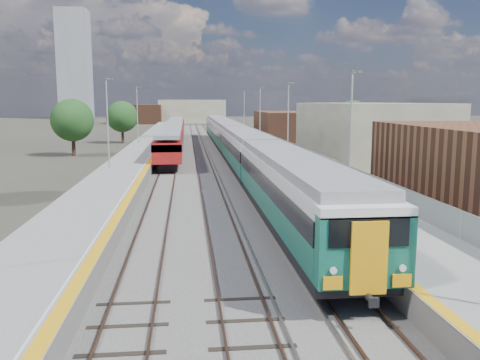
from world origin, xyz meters
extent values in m
plane|color=#47443A|center=(0.00, 50.00, 0.00)|extent=(320.00, 320.00, 0.00)
cube|color=#565451|center=(-2.25, 52.50, 0.03)|extent=(10.50, 155.00, 0.06)
cube|color=#4C3323|center=(0.78, 55.00, 0.11)|extent=(0.07, 160.00, 0.14)
cube|color=#4C3323|center=(2.22, 55.00, 0.11)|extent=(0.07, 160.00, 0.14)
cube|color=#4C3323|center=(-2.72, 55.00, 0.11)|extent=(0.07, 160.00, 0.14)
cube|color=#4C3323|center=(-1.28, 55.00, 0.11)|extent=(0.07, 160.00, 0.14)
cube|color=#4C3323|center=(-6.22, 55.00, 0.11)|extent=(0.07, 160.00, 0.14)
cube|color=#4C3323|center=(-4.78, 55.00, 0.11)|extent=(0.07, 160.00, 0.14)
cube|color=gray|center=(0.45, 55.00, 0.10)|extent=(0.08, 160.00, 0.10)
cube|color=gray|center=(-0.95, 55.00, 0.10)|extent=(0.08, 160.00, 0.10)
cube|color=slate|center=(5.25, 52.50, 0.50)|extent=(4.70, 155.00, 1.00)
cube|color=gray|center=(5.25, 52.50, 1.00)|extent=(4.70, 155.00, 0.03)
cube|color=gold|center=(3.15, 52.50, 1.02)|extent=(0.40, 155.00, 0.01)
cube|color=gray|center=(7.45, 52.50, 1.60)|extent=(0.06, 155.00, 1.20)
cylinder|color=#9EA0A3|center=(6.60, 22.00, 4.77)|extent=(0.12, 0.12, 7.50)
cube|color=#4C4C4F|center=(6.85, 22.00, 8.42)|extent=(0.70, 0.18, 0.14)
cylinder|color=#9EA0A3|center=(6.60, 42.00, 4.77)|extent=(0.12, 0.12, 7.50)
cube|color=#4C4C4F|center=(6.85, 42.00, 8.42)|extent=(0.70, 0.18, 0.14)
cylinder|color=#9EA0A3|center=(6.60, 62.00, 4.77)|extent=(0.12, 0.12, 7.50)
cube|color=#4C4C4F|center=(6.85, 62.00, 8.42)|extent=(0.70, 0.18, 0.14)
cylinder|color=#9EA0A3|center=(6.60, 82.00, 4.77)|extent=(0.12, 0.12, 7.50)
cube|color=#4C4C4F|center=(6.85, 82.00, 8.42)|extent=(0.70, 0.18, 0.14)
cube|color=slate|center=(-9.05, 52.50, 0.50)|extent=(4.30, 155.00, 1.00)
cube|color=gray|center=(-9.05, 52.50, 1.00)|extent=(4.30, 155.00, 0.03)
cube|color=gold|center=(-7.15, 52.50, 1.02)|extent=(0.45, 155.00, 0.01)
cube|color=silver|center=(-7.50, 52.50, 1.03)|extent=(0.08, 155.00, 0.01)
cylinder|color=#9EA0A3|center=(-10.20, 34.00, 4.77)|extent=(0.12, 0.12, 7.50)
cube|color=#4C4C4F|center=(-9.95, 34.00, 8.42)|extent=(0.70, 0.18, 0.14)
cylinder|color=#9EA0A3|center=(-10.20, 60.00, 4.77)|extent=(0.12, 0.12, 7.50)
cube|color=#4C4C4F|center=(-9.95, 60.00, 8.42)|extent=(0.70, 0.18, 0.14)
cube|color=gray|center=(16.00, 45.00, 3.20)|extent=(11.00, 22.00, 6.40)
cube|color=brown|center=(13.00, 78.00, 2.40)|extent=(8.00, 18.00, 4.80)
cube|color=gray|center=(-2.00, 150.00, 3.50)|extent=(20.00, 14.00, 7.00)
cube|color=brown|center=(-18.00, 145.00, 2.80)|extent=(14.00, 12.00, 5.60)
cube|color=gray|center=(-45.00, 190.00, 20.00)|extent=(11.00, 11.00, 40.00)
cube|color=black|center=(1.50, 15.27, 0.91)|extent=(2.83, 20.27, 0.48)
cube|color=#0F513A|center=(1.50, 15.27, 1.75)|extent=(2.93, 20.27, 1.18)
cube|color=black|center=(1.50, 15.27, 2.68)|extent=(2.99, 20.27, 0.81)
cube|color=white|center=(1.50, 15.27, 3.33)|extent=(2.93, 20.27, 0.50)
cube|color=gray|center=(1.50, 15.27, 3.76)|extent=(2.60, 20.27, 0.42)
cube|color=black|center=(1.50, 36.04, 0.91)|extent=(2.83, 20.27, 0.48)
cube|color=#0F513A|center=(1.50, 36.04, 1.75)|extent=(2.93, 20.27, 1.18)
cube|color=black|center=(1.50, 36.04, 2.68)|extent=(2.99, 20.27, 0.81)
cube|color=white|center=(1.50, 36.04, 3.33)|extent=(2.93, 20.27, 0.50)
cube|color=gray|center=(1.50, 36.04, 3.76)|extent=(2.60, 20.27, 0.42)
cube|color=black|center=(1.50, 56.80, 0.91)|extent=(2.83, 20.27, 0.48)
cube|color=#0F513A|center=(1.50, 56.80, 1.75)|extent=(2.93, 20.27, 1.18)
cube|color=black|center=(1.50, 56.80, 2.68)|extent=(2.99, 20.27, 0.81)
cube|color=white|center=(1.50, 56.80, 3.33)|extent=(2.93, 20.27, 0.50)
cube|color=gray|center=(1.50, 56.80, 3.76)|extent=(2.60, 20.27, 0.42)
cube|color=black|center=(1.50, 77.57, 0.91)|extent=(2.83, 20.27, 0.48)
cube|color=#0F513A|center=(1.50, 77.57, 1.75)|extent=(2.93, 20.27, 1.18)
cube|color=black|center=(1.50, 77.57, 2.68)|extent=(2.99, 20.27, 0.81)
cube|color=white|center=(1.50, 77.57, 3.33)|extent=(2.93, 20.27, 0.50)
cube|color=gray|center=(1.50, 77.57, 3.76)|extent=(2.60, 20.27, 0.42)
cube|color=#0F513A|center=(1.50, 4.88, 2.23)|extent=(2.91, 0.62, 2.18)
cube|color=black|center=(1.50, 4.55, 2.86)|extent=(2.39, 0.06, 0.83)
cube|color=orange|center=(1.50, 4.49, 2.13)|extent=(1.09, 0.10, 2.18)
cube|color=black|center=(-5.50, 45.28, 0.45)|extent=(1.81, 15.43, 0.63)
cube|color=maroon|center=(-5.50, 45.28, 1.96)|extent=(2.67, 18.15, 1.91)
cube|color=black|center=(-5.50, 45.28, 2.44)|extent=(2.73, 18.15, 0.67)
cube|color=gray|center=(-5.50, 45.28, 3.39)|extent=(2.39, 18.15, 0.38)
cube|color=black|center=(-5.50, 63.93, 0.45)|extent=(1.81, 15.43, 0.63)
cube|color=maroon|center=(-5.50, 63.93, 1.96)|extent=(2.67, 18.15, 1.91)
cube|color=black|center=(-5.50, 63.93, 2.44)|extent=(2.73, 18.15, 0.67)
cube|color=gray|center=(-5.50, 63.93, 3.39)|extent=(2.39, 18.15, 0.38)
cube|color=black|center=(-5.50, 82.58, 0.45)|extent=(1.81, 15.43, 0.63)
cube|color=maroon|center=(-5.50, 82.58, 1.96)|extent=(2.67, 18.15, 1.91)
cube|color=black|center=(-5.50, 82.58, 2.44)|extent=(2.73, 18.15, 0.67)
cube|color=gray|center=(-5.50, 82.58, 3.39)|extent=(2.39, 18.15, 0.38)
cylinder|color=#382619|center=(-17.35, 53.89, 1.20)|extent=(0.44, 0.44, 2.41)
sphere|color=#20441A|center=(-17.35, 53.89, 4.35)|extent=(5.09, 5.09, 5.09)
cylinder|color=#382619|center=(-13.78, 72.66, 1.16)|extent=(0.44, 0.44, 2.32)
sphere|color=#20441A|center=(-13.78, 72.66, 4.20)|extent=(4.91, 4.91, 4.91)
cylinder|color=#382619|center=(23.20, 71.45, 1.19)|extent=(0.44, 0.44, 2.37)
sphere|color=#20441A|center=(23.20, 71.45, 4.29)|extent=(5.01, 5.01, 5.01)
camera|label=1|loc=(-3.67, -9.16, 6.62)|focal=38.00mm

